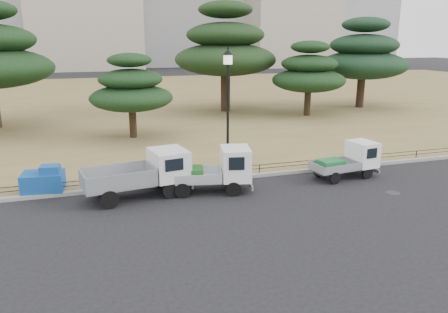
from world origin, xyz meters
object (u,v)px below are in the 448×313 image
object	(u,v)px
truck_large	(143,172)
street_lamp	(228,92)
tarp_pile	(44,180)
truck_kei_rear	(349,160)
truck_kei_front	(215,170)

from	to	relation	value
truck_large	street_lamp	size ratio (longest dim) A/B	0.78
street_lamp	tarp_pile	bearing A→B (deg)	178.55
tarp_pile	truck_kei_rear	bearing A→B (deg)	-7.47
truck_kei_front	tarp_pile	world-z (taller)	truck_kei_front
truck_kei_front	tarp_pile	distance (m)	7.19
truck_large	truck_kei_rear	xyz separation A→B (m)	(9.54, -0.24, -0.21)
truck_kei_front	street_lamp	world-z (taller)	street_lamp
truck_kei_front	tarp_pile	xyz separation A→B (m)	(-6.94, 1.83, -0.35)
tarp_pile	truck_large	bearing A→B (deg)	-21.18
street_lamp	truck_kei_rear	bearing A→B (deg)	-15.98
truck_kei_front	truck_kei_rear	distance (m)	6.54
truck_kei_front	street_lamp	bearing A→B (deg)	68.04
truck_kei_rear	tarp_pile	distance (m)	13.60
tarp_pile	truck_kei_front	bearing A→B (deg)	-14.73
truck_kei_front	truck_large	bearing A→B (deg)	-174.10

